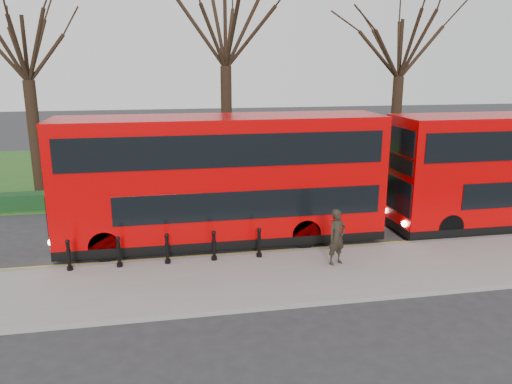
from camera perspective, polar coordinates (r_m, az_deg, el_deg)
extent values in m
plane|color=#28282B|center=(18.65, -5.35, -6.61)|extent=(120.00, 120.00, 0.00)
cube|color=gray|center=(15.86, -4.30, -10.20)|extent=(60.00, 4.00, 0.15)
cube|color=slate|center=(17.69, -5.04, -7.53)|extent=(60.00, 0.25, 0.16)
cube|color=#28531B|center=(33.05, -7.86, 2.72)|extent=(60.00, 18.00, 0.06)
cube|color=black|center=(24.99, -6.87, -0.20)|extent=(60.00, 0.90, 0.80)
cube|color=yellow|center=(17.99, -5.14, -7.38)|extent=(60.00, 0.10, 0.01)
cube|color=yellow|center=(18.18, -5.20, -7.15)|extent=(60.00, 0.10, 0.01)
cylinder|color=black|center=(28.34, -23.94, 5.64)|extent=(0.60, 0.60, 5.88)
cylinder|color=black|center=(27.77, -3.37, 7.41)|extent=(0.60, 0.60, 6.56)
cylinder|color=black|center=(30.72, 15.61, 7.01)|extent=(0.60, 0.60, 5.95)
cylinder|color=black|center=(17.38, -20.61, -6.82)|extent=(0.15, 0.15, 1.00)
cylinder|color=black|center=(17.16, -15.41, -6.66)|extent=(0.15, 0.15, 1.00)
cylinder|color=black|center=(17.09, -10.12, -6.45)|extent=(0.15, 0.15, 1.00)
cylinder|color=black|center=(17.16, -4.83, -6.17)|extent=(0.15, 0.15, 1.00)
cylinder|color=black|center=(17.38, 0.36, -5.86)|extent=(0.15, 0.15, 1.00)
cube|color=#BE0102|center=(18.74, -3.91, 1.85)|extent=(12.04, 2.74, 4.43)
cube|color=black|center=(19.36, -3.79, -4.73)|extent=(12.06, 2.76, 0.33)
cube|color=black|center=(17.74, -0.52, -1.49)|extent=(9.63, 0.04, 1.04)
cube|color=black|center=(17.17, -3.42, 4.69)|extent=(11.38, 0.04, 1.15)
cube|color=black|center=(18.95, -22.38, 2.02)|extent=(0.06, 2.41, 0.60)
cylinder|color=black|center=(18.16, -16.88, -5.93)|extent=(1.09, 0.33, 1.09)
cylinder|color=black|center=(20.43, -16.22, -3.61)|extent=(1.09, 0.33, 1.09)
cylinder|color=black|center=(18.74, 5.69, -4.72)|extent=(1.09, 0.33, 1.09)
cylinder|color=black|center=(20.95, 3.85, -2.60)|extent=(1.09, 0.33, 1.09)
cube|color=black|center=(20.37, 15.95, 3.15)|extent=(0.06, 2.35, 0.59)
cylinder|color=black|center=(20.79, 21.21, -3.76)|extent=(1.07, 0.32, 1.07)
cylinder|color=black|center=(22.71, 18.14, -1.98)|extent=(1.07, 0.32, 1.07)
imported|color=black|center=(16.86, 9.24, -5.09)|extent=(0.81, 0.69, 1.89)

